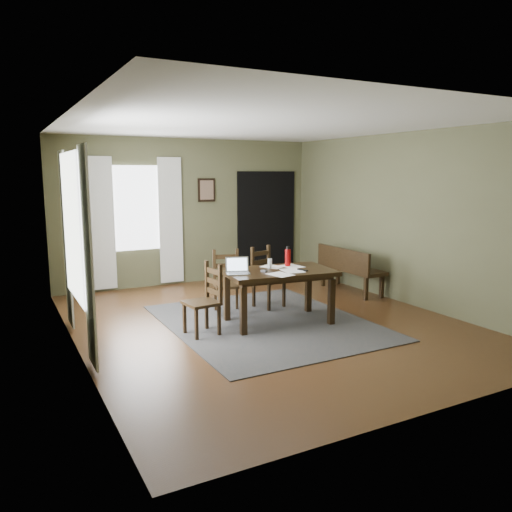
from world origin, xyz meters
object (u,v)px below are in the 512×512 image
chair_end (205,300)px  dining_table (279,276)px  chair_back_right (267,278)px  bench (348,266)px  laptop (238,269)px  chair_back_left (227,282)px  water_bottle (288,257)px

chair_end → dining_table: bearing=82.4°
chair_back_right → bench: bearing=-9.8°
chair_back_right → bench: 1.74m
laptop → chair_back_left: bearing=94.2°
dining_table → bench: (2.00, 1.00, -0.19)m
chair_back_left → bench: 2.41m
chair_end → chair_back_right: size_ratio=0.98×
dining_table → laptop: bearing=-178.5°
chair_end → chair_back_left: bearing=132.5°
dining_table → bench: 2.25m
dining_table → chair_back_right: chair_back_right is taller
chair_end → chair_back_left: chair_back_left is taller
bench → water_bottle: size_ratio=4.92×
chair_back_right → chair_end: bearing=-165.0°
laptop → water_bottle: water_bottle is taller
chair_end → chair_back_left: size_ratio=0.99×
chair_end → laptop: laptop is taller
chair_end → laptop: (0.49, 0.04, 0.35)m
water_bottle → chair_end: bearing=-172.5°
chair_back_left → laptop: laptop is taller
bench → laptop: laptop is taller
chair_back_right → water_bottle: water_bottle is taller
chair_end → water_bottle: size_ratio=3.24×
laptop → water_bottle: (0.86, 0.14, 0.08)m
chair_back_right → water_bottle: bearing=-106.3°
chair_end → laptop: size_ratio=2.48×
bench → chair_back_right: bearing=96.1°
laptop → water_bottle: bearing=27.8°
chair_end → chair_back_right: 1.58m
chair_back_left → water_bottle: (0.66, -0.63, 0.42)m
chair_end → chair_back_right: chair_back_right is taller
laptop → chair_back_right: bearing=60.3°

